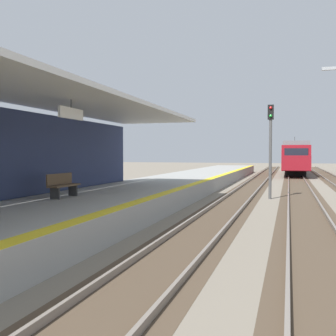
# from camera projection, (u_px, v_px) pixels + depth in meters

# --- Properties ---
(station_platform) EXTENTS (5.00, 80.00, 0.91)m
(station_platform) POSITION_uv_depth(u_px,v_px,m) (108.00, 204.00, 15.89)
(station_platform) COLOR #999993
(station_platform) RESTS_ON ground
(track_pair_nearest_platform) EXTENTS (2.34, 120.00, 0.16)m
(track_pair_nearest_platform) POSITION_uv_depth(u_px,v_px,m) (229.00, 206.00, 18.41)
(track_pair_nearest_platform) COLOR #4C3D2D
(track_pair_nearest_platform) RESTS_ON ground
(track_pair_middle) EXTENTS (2.34, 120.00, 0.16)m
(track_pair_middle) POSITION_uv_depth(u_px,v_px,m) (305.00, 209.00, 17.40)
(track_pair_middle) COLOR #4C3D2D
(track_pair_middle) RESTS_ON ground
(approaching_train) EXTENTS (2.93, 19.60, 4.76)m
(approaching_train) POSITION_uv_depth(u_px,v_px,m) (295.00, 157.00, 47.91)
(approaching_train) COLOR maroon
(approaching_train) RESTS_ON ground
(rail_signal_post) EXTENTS (0.32, 0.34, 5.20)m
(rail_signal_post) POSITION_uv_depth(u_px,v_px,m) (270.00, 141.00, 21.38)
(rail_signal_post) COLOR #4C4C4C
(rail_signal_post) RESTS_ON ground
(platform_bench) EXTENTS (0.45, 1.60, 0.88)m
(platform_bench) POSITION_uv_depth(u_px,v_px,m) (63.00, 185.00, 14.27)
(platform_bench) COLOR brown
(platform_bench) RESTS_ON station_platform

